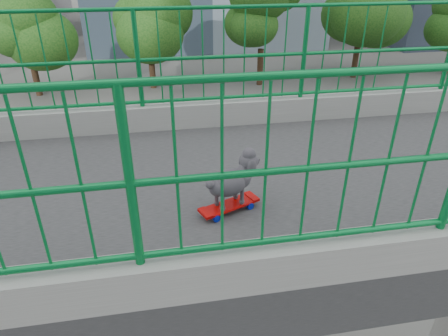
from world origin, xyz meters
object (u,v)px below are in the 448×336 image
object	(u,v)px
car_4	(123,116)
poodle	(232,179)
car_1	(180,201)
car_3	(346,122)
skateboard	(229,206)
car_5	(348,241)

from	to	relation	value
car_4	poodle	bearing A→B (deg)	-172.39
car_1	car_3	bearing A→B (deg)	123.67
skateboard	car_4	xyz separation A→B (m)	(-19.34, -2.56, -6.36)
poodle	car_4	bearing A→B (deg)	165.31
car_1	poodle	bearing A→B (deg)	0.21
skateboard	car_1	distance (m)	11.58
poodle	car_1	size ratio (longest dim) A/B	0.10
poodle	car_5	bearing A→B (deg)	119.38
car_1	car_5	world-z (taller)	car_1
car_1	car_4	world-z (taller)	car_1
skateboard	car_1	xyz separation A→B (m)	(-9.74, -0.01, -6.26)
car_3	car_4	world-z (taller)	car_3
car_3	car_4	size ratio (longest dim) A/B	1.21
skateboard	car_1	bearing A→B (deg)	157.77
poodle	car_4	xyz separation A→B (m)	(-19.33, -2.58, -6.61)
car_1	car_5	bearing A→B (deg)	58.39
car_3	car_4	xyz separation A→B (m)	(-3.20, -12.15, -0.02)
car_1	car_3	xyz separation A→B (m)	(-6.40, 9.61, -0.08)
skateboard	car_3	distance (m)	19.82
poodle	car_5	xyz separation A→B (m)	(-6.53, 5.16, -6.59)
car_1	car_5	size ratio (longest dim) A/B	1.10
car_4	car_5	world-z (taller)	car_5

